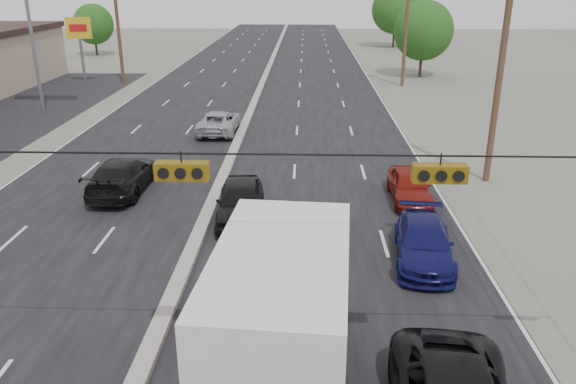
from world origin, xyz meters
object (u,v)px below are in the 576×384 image
utility_pole_left_c (118,25)px  red_sedan (249,301)px  pole_sign_far (79,34)px  tree_right_far (395,10)px  queue_car_e (409,186)px  oncoming_near (123,175)px  utility_pole_right_c (406,26)px  tree_right_mid (423,30)px  oncoming_far (219,122)px  tree_left_far (94,24)px  queue_car_a (241,201)px  box_truck (285,314)px  queue_car_d (424,243)px  utility_pole_right_b (500,72)px  queue_car_b (297,237)px

utility_pole_left_c → red_sedan: size_ratio=2.48×
pole_sign_far → tree_right_far: 43.87m
queue_car_e → oncoming_near: size_ratio=0.76×
utility_pole_right_c → queue_car_e: bearing=-98.4°
tree_right_mid → oncoming_far: size_ratio=1.47×
tree_right_mid → utility_pole_right_c: bearing=-116.6°
tree_right_far → queue_car_e: size_ratio=2.05×
tree_left_far → oncoming_near: tree_left_far is taller
utility_pole_left_c → utility_pole_right_c: size_ratio=1.00×
queue_car_a → queue_car_e: size_ratio=1.14×
tree_right_mid → oncoming_near: tree_right_mid is taller
box_truck → red_sedan: size_ratio=1.93×
oncoming_far → tree_right_far: bearing=-109.7°
queue_car_d → oncoming_far: bearing=126.2°
tree_left_far → tree_right_far: tree_right_far is taller
red_sedan → tree_right_mid: bearing=70.8°
tree_left_far → red_sedan: size_ratio=1.52×
tree_left_far → utility_pole_right_c: bearing=-30.1°
box_truck → oncoming_far: size_ratio=1.60×
utility_pole_right_b → queue_car_d: utility_pole_right_b is taller
box_truck → queue_car_a: box_truck is taller
pole_sign_far → box_truck: pole_sign_far is taller
queue_car_b → pole_sign_far: bearing=126.3°
utility_pole_right_b → utility_pole_right_c: size_ratio=1.00×
box_truck → queue_car_b: box_truck is taller
tree_right_mid → red_sedan: bearing=-106.7°
tree_right_mid → oncoming_near: 37.47m
queue_car_a → queue_car_d: size_ratio=1.00×
queue_car_d → oncoming_far: size_ratio=0.93×
pole_sign_far → oncoming_far: bearing=-48.8°
red_sedan → oncoming_near: bearing=120.9°
queue_car_a → queue_car_e: queue_car_a is taller
utility_pole_left_c → utility_pole_right_b: 35.36m
red_sedan → queue_car_d: bearing=31.9°
pole_sign_far → queue_car_b: bearing=-59.2°
box_truck → queue_car_d: 7.89m
utility_pole_right_c → queue_car_a: size_ratio=2.21×
utility_pole_right_b → queue_car_d: (-4.58, -8.23, -4.45)m
queue_car_a → pole_sign_far: bearing=116.6°
utility_pole_right_c → oncoming_near: utility_pole_right_c is taller
pole_sign_far → red_sedan: (18.42, -37.00, -3.75)m
utility_pole_right_c → pole_sign_far: 28.51m
tree_right_mid → queue_car_b: tree_right_mid is taller
red_sedan → oncoming_far: size_ratio=0.83×
oncoming_far → queue_car_b: bearing=107.9°
box_truck → queue_car_d: box_truck is taller
pole_sign_far → tree_left_far: tree_left_far is taller
red_sedan → oncoming_near: (-6.60, 10.01, 0.10)m
utility_pole_left_c → box_truck: utility_pole_left_c is taller
tree_right_mid → queue_car_a: (-13.60, -34.94, -3.57)m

